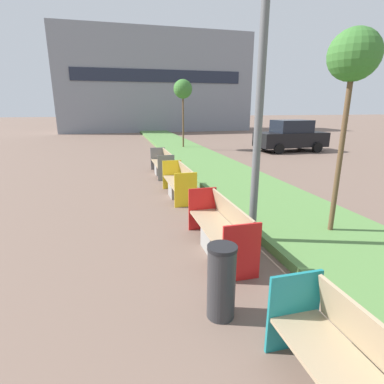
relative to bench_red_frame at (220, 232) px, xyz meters
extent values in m
cube|color=#568442|center=(2.26, 5.02, -0.28)|extent=(2.80, 120.00, 0.18)
cube|color=gray|center=(3.06, 29.94, 4.73)|extent=(20.37, 5.56, 10.20)
cube|color=#1E2333|center=(3.06, 27.11, 5.24)|extent=(17.11, 0.08, 1.20)
cube|color=#197A7F|center=(-0.04, -2.47, 0.10)|extent=(0.62, 0.04, 0.94)
cube|color=gray|center=(-0.04, 0.00, -0.16)|extent=(0.52, 0.60, 0.42)
cube|color=tan|center=(-0.04, 0.00, 0.07)|extent=(0.58, 2.08, 0.05)
cube|color=tan|center=(0.23, 0.00, 0.33)|extent=(0.14, 2.00, 0.48)
cube|color=red|center=(-0.04, -1.06, 0.10)|extent=(0.62, 0.04, 0.94)
cube|color=red|center=(-0.04, 1.06, 0.10)|extent=(0.62, 0.04, 0.94)
cube|color=gray|center=(-0.04, 3.63, -0.16)|extent=(0.52, 0.60, 0.42)
cube|color=tan|center=(-0.04, 3.63, 0.07)|extent=(0.58, 1.93, 0.05)
cube|color=tan|center=(0.23, 3.63, 0.33)|extent=(0.14, 1.85, 0.48)
cube|color=yellow|center=(-0.04, 2.65, 0.10)|extent=(0.62, 0.04, 0.94)
cube|color=yellow|center=(-0.04, 4.62, 0.10)|extent=(0.62, 0.04, 0.94)
cube|color=gray|center=(-0.04, 6.82, -0.16)|extent=(0.52, 0.60, 0.42)
cube|color=tan|center=(-0.04, 6.82, 0.07)|extent=(0.58, 2.09, 0.05)
cube|color=tan|center=(0.23, 6.82, 0.33)|extent=(0.14, 2.01, 0.48)
cube|color=slate|center=(-0.04, 5.76, 0.10)|extent=(0.62, 0.04, 0.94)
cube|color=slate|center=(-0.04, 7.89, 0.10)|extent=(0.62, 0.04, 0.94)
cylinder|color=#2D2D30|center=(-0.62, -1.76, 0.10)|extent=(0.36, 0.36, 0.94)
cylinder|color=black|center=(-0.62, -1.76, 0.60)|extent=(0.38, 0.38, 0.05)
cylinder|color=#56595B|center=(0.61, -0.07, 3.02)|extent=(0.14, 0.14, 6.79)
cylinder|color=brown|center=(2.40, -0.04, 1.26)|extent=(0.10, 0.10, 3.26)
sphere|color=#38702D|center=(2.40, -0.04, 3.14)|extent=(0.91, 0.91, 0.91)
cylinder|color=brown|center=(2.40, 13.62, 1.30)|extent=(0.10, 0.10, 3.34)
sphere|color=#38702D|center=(2.40, 13.62, 3.28)|extent=(1.13, 1.13, 1.13)
cube|color=black|center=(8.53, 11.32, 0.35)|extent=(4.23, 1.83, 0.84)
cube|color=black|center=(8.53, 11.32, 1.13)|extent=(2.13, 1.58, 0.72)
cylinder|color=black|center=(9.79, 10.42, -0.07)|extent=(0.60, 0.20, 0.60)
cylinder|color=black|center=(9.79, 12.22, -0.07)|extent=(0.60, 0.20, 0.60)
cylinder|color=black|center=(7.27, 10.42, -0.07)|extent=(0.60, 0.20, 0.60)
cylinder|color=black|center=(7.27, 12.22, -0.07)|extent=(0.60, 0.20, 0.60)
camera|label=1|loc=(-1.81, -4.88, 2.26)|focal=28.00mm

